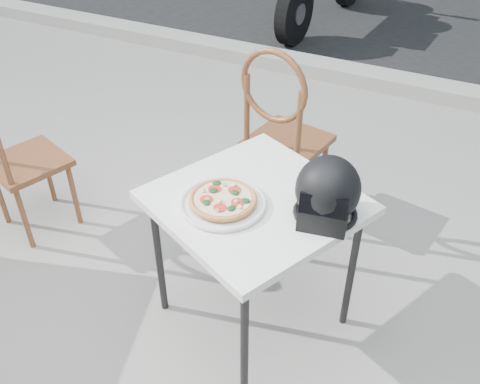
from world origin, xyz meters
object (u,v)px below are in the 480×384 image
at_px(plate, 223,203).
at_px(cafe_chair_side, 9,148).
at_px(helmet, 327,193).
at_px(cafe_table_main, 255,211).
at_px(cafe_chair_main, 281,126).
at_px(pizza, 223,199).

distance_m(plate, cafe_chair_side, 1.32).
relative_size(plate, helmet, 1.19).
height_order(cafe_table_main, plate, plate).
bearing_deg(cafe_table_main, cafe_chair_side, 179.24).
distance_m(plate, helmet, 0.41).
bearing_deg(helmet, cafe_chair_main, 112.90).
height_order(plate, pizza, pizza).
bearing_deg(cafe_chair_main, pizza, 107.42).
bearing_deg(cafe_chair_main, helmet, 133.25).
xyz_separation_m(plate, cafe_chair_main, (-0.11, 0.87, -0.13)).
bearing_deg(pizza, cafe_chair_side, 175.04).
bearing_deg(cafe_chair_side, plate, -165.67).
height_order(cafe_table_main, cafe_chair_main, cafe_chair_main).
distance_m(cafe_table_main, helmet, 0.34).
relative_size(pizza, cafe_chair_side, 0.33).
distance_m(cafe_table_main, plate, 0.15).
relative_size(helmet, cafe_chair_side, 0.31).
bearing_deg(plate, cafe_chair_side, 175.03).
bearing_deg(cafe_chair_main, plate, 107.41).
bearing_deg(pizza, cafe_chair_main, 97.03).
xyz_separation_m(cafe_table_main, plate, (-0.10, -0.09, 0.07)).
bearing_deg(cafe_chair_side, cafe_table_main, -161.46).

